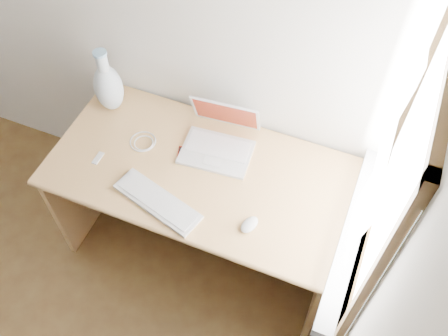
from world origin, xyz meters
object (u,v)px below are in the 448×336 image
at_px(external_keyboard, 157,201).
at_px(laptop, 220,140).
at_px(vase, 108,86).
at_px(desk, 208,182).

bearing_deg(external_keyboard, laptop, 86.81).
relative_size(external_keyboard, vase, 1.22).
height_order(desk, laptop, laptop).
relative_size(desk, laptop, 4.05).
bearing_deg(desk, vase, 168.99).
bearing_deg(vase, desk, -11.01).
distance_m(laptop, vase, 0.62).
relative_size(laptop, vase, 0.96).
distance_m(desk, vase, 0.70).
relative_size(desk, external_keyboard, 3.19).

